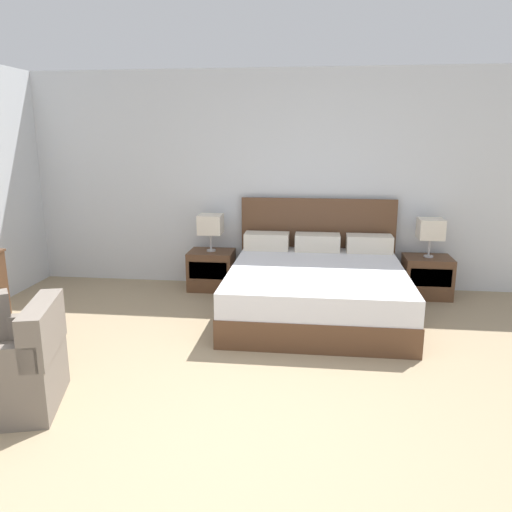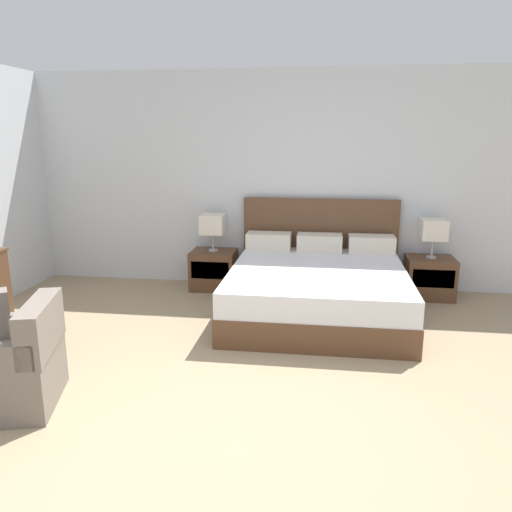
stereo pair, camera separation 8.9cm
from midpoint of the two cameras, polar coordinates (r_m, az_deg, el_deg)
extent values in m
plane|color=#998466|center=(3.33, -3.60, -20.67)|extent=(10.45, 10.45, 0.00)
cube|color=silver|center=(6.26, 2.67, 8.58)|extent=(7.30, 0.06, 2.66)
cube|color=brown|center=(5.37, 7.45, -5.37)|extent=(1.82, 2.01, 0.28)
cube|color=silver|center=(5.29, 7.54, -2.68)|extent=(1.80, 1.99, 0.24)
cube|color=brown|center=(6.25, 7.68, 1.38)|extent=(1.89, 0.05, 1.13)
cube|color=beige|center=(6.08, 1.89, 1.72)|extent=(0.53, 0.28, 0.20)
cube|color=beige|center=(6.05, 7.68, 1.54)|extent=(0.53, 0.28, 0.20)
cube|color=beige|center=(6.08, 13.48, 1.35)|extent=(0.53, 0.28, 0.20)
cube|color=brown|center=(6.26, -4.44, -1.57)|extent=(0.55, 0.44, 0.48)
cube|color=#3C2718|center=(6.04, -4.89, -1.65)|extent=(0.46, 0.01, 0.21)
cube|color=brown|center=(6.26, 19.60, -2.34)|extent=(0.55, 0.44, 0.48)
cube|color=#3C2718|center=(6.04, 20.03, -2.46)|extent=(0.46, 0.01, 0.21)
cylinder|color=#B7B7BC|center=(6.20, -4.49, 0.67)|extent=(0.11, 0.11, 0.02)
cylinder|color=#B7B7BC|center=(6.17, -4.51, 1.67)|extent=(0.02, 0.02, 0.20)
cube|color=beige|center=(6.13, -4.54, 3.67)|extent=(0.28, 0.28, 0.23)
cylinder|color=#B7B7BC|center=(6.19, 19.78, -0.12)|extent=(0.11, 0.11, 0.02)
cylinder|color=#B7B7BC|center=(6.17, 19.86, 0.88)|extent=(0.02, 0.02, 0.20)
cube|color=beige|center=(6.13, 20.02, 2.88)|extent=(0.28, 0.28, 0.23)
cube|color=#70665B|center=(4.48, -26.43, -5.90)|extent=(0.44, 0.56, 0.18)
cube|color=#70665B|center=(4.02, -26.10, -12.50)|extent=(0.84, 0.84, 0.40)
cube|color=#70665B|center=(3.80, -22.80, -7.44)|extent=(0.34, 0.70, 0.36)
cube|color=#70665B|center=(4.17, -25.29, -7.16)|extent=(0.63, 0.26, 0.18)
camera|label=1|loc=(0.04, -89.47, 0.13)|focal=35.00mm
camera|label=2|loc=(0.04, 90.53, -0.13)|focal=35.00mm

